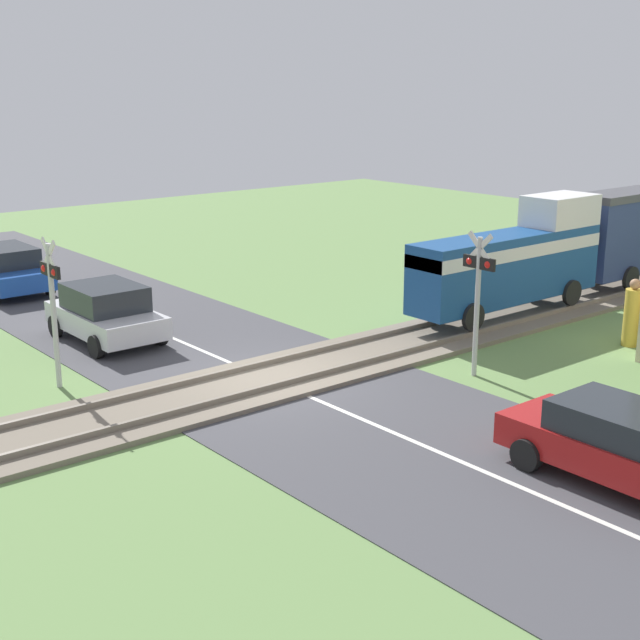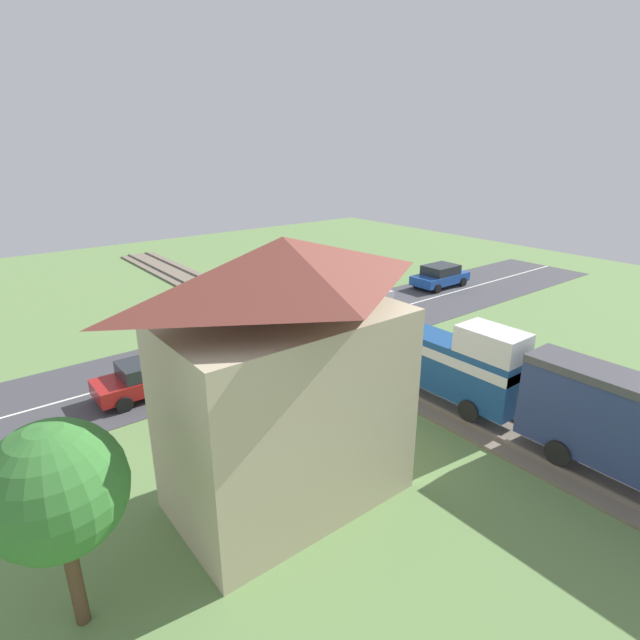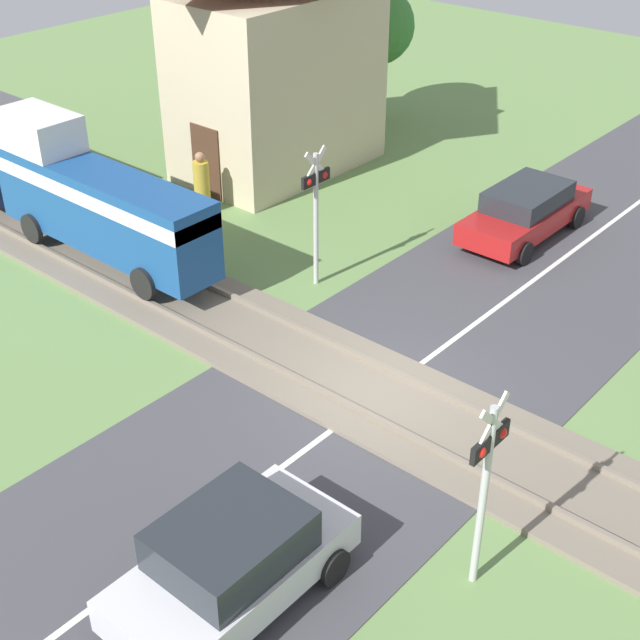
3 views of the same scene
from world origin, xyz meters
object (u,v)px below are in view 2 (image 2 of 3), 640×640
car_near_crossing (361,295)px  car_far_side (153,375)px  car_behind_queue (440,276)px  crossing_signal_east_approach (305,328)px  crossing_signal_west_approach (299,270)px  station_building (286,382)px  train (551,398)px  pedestrian_by_station (373,415)px

car_near_crossing → car_far_side: size_ratio=0.87×
car_behind_queue → car_far_side: bearing=7.9°
car_far_side → crossing_signal_east_approach: (-5.47, 2.49, 1.42)m
crossing_signal_west_approach → station_building: size_ratio=0.47×
train → pedestrian_by_station: train is taller
car_near_crossing → car_far_side: car_near_crossing is taller
train → car_behind_queue: 19.02m
crossing_signal_west_approach → crossing_signal_east_approach: 9.53m
car_far_side → pedestrian_by_station: 8.72m
train → car_far_side: 14.05m
car_near_crossing → crossing_signal_east_approach: (8.03, 5.37, 1.37)m
car_near_crossing → crossing_signal_west_approach: crossing_signal_west_approach is taller
car_behind_queue → pedestrian_by_station: size_ratio=2.30×
train → crossing_signal_east_approach: (2.70, -8.89, 0.29)m
train → pedestrian_by_station: bearing=-46.8°
crossing_signal_west_approach → train: bearing=80.8°
crossing_signal_east_approach → crossing_signal_west_approach: bearing=-124.5°
car_far_side → car_behind_queue: (-20.72, -2.88, 0.04)m
car_near_crossing → car_behind_queue: bearing=-180.0°
car_near_crossing → car_behind_queue: (-7.22, -0.00, -0.01)m
train → crossing_signal_west_approach: 16.96m
car_behind_queue → crossing_signal_east_approach: bearing=19.4°
crossing_signal_west_approach → station_building: bearing=53.0°
crossing_signal_east_approach → pedestrian_by_station: crossing_signal_east_approach is taller
car_near_crossing → station_building: bearing=40.7°
car_behind_queue → crossing_signal_east_approach: size_ratio=1.20×
pedestrian_by_station → crossing_signal_east_approach: bearing=-101.0°
car_behind_queue → station_building: size_ratio=0.57×
crossing_signal_west_approach → pedestrian_by_station: bearing=63.6°
train → station_building: 8.31m
crossing_signal_east_approach → train: bearing=106.9°
car_behind_queue → station_building: bearing=28.9°
car_near_crossing → pedestrian_by_station: 13.71m
car_behind_queue → pedestrian_by_station: (16.22, 10.35, 0.03)m
crossing_signal_west_approach → crossing_signal_east_approach: same height
train → car_far_side: bearing=-54.3°
station_building → pedestrian_by_station: bearing=-169.7°
crossing_signal_west_approach → pedestrian_by_station: (6.37, 12.83, -1.35)m
car_near_crossing → crossing_signal_west_approach: (2.63, -2.49, 1.37)m
train → car_near_crossing: bearing=-110.5°
car_near_crossing → crossing_signal_east_approach: bearing=33.7°
station_building → pedestrian_by_station: 4.72m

